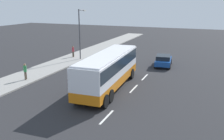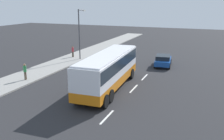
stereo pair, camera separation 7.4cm
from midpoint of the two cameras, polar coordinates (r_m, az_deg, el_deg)
The scene contains 8 objects.
ground_plane at distance 24.61m, azimuth -0.22°, elevation -3.44°, with size 120.00×120.00×0.00m, color #28282B.
sidewalk_curb at distance 29.45m, azimuth -17.86°, elevation -0.87°, with size 80.00×4.00×0.15m, color gray.
lane_centreline at distance 17.83m, azimuth -1.51°, elevation -11.04°, with size 25.07×0.16×0.01m.
coach_bus at distance 22.88m, azimuth -0.87°, elevation 0.60°, with size 11.00×3.25×3.38m.
car_blue_saloon at distance 32.32m, azimuth 11.68°, elevation 2.25°, with size 4.33×2.37×1.45m.
pedestrian_near_curb at distance 36.82m, azimuth -9.13°, elevation 4.42°, with size 0.32×0.32×1.60m.
pedestrian_at_crossing at distance 27.03m, azimuth -19.58°, elevation -0.11°, with size 0.32×0.32×1.71m.
street_lamp at distance 35.10m, azimuth -7.52°, elevation 9.04°, with size 1.93×0.24×6.91m.
Camera 2 is at (-21.58, -8.78, 7.93)m, focal length 39.51 mm.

